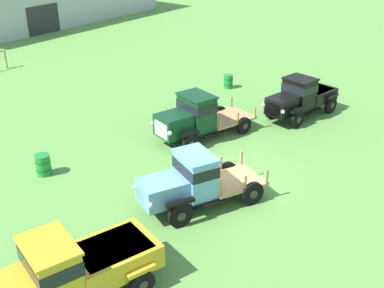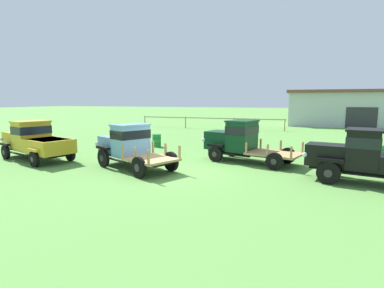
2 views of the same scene
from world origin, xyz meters
name	(u,v)px [view 2 (image 2 of 2)]	position (x,y,z in m)	size (l,w,h in m)	color
ground_plane	(177,172)	(0.00, 0.00, 0.00)	(240.00, 240.00, 0.00)	#5B9342
paddock_fence	(210,120)	(-4.64, 20.41, 0.99)	(16.52, 0.56, 1.30)	#997F60
vintage_truck_foreground_near	(35,141)	(-8.31, -0.01, 1.04)	(5.50, 3.19, 2.09)	black
vintage_truck_second_in_line	(128,145)	(-2.56, 0.12, 1.10)	(4.95, 3.45, 2.09)	black
vintage_truck_midrow_center	(239,140)	(2.12, 3.44, 1.12)	(5.32, 3.10, 2.17)	black
vintage_truck_far_side	(368,156)	(7.58, 0.73, 1.08)	(4.76, 2.50, 2.12)	black
oil_drum_beside_row	(157,140)	(-4.20, 6.31, 0.44)	(0.62, 0.62, 0.88)	#1E7F33
oil_drum_near_fence	(380,153)	(9.14, 6.10, 0.41)	(0.56, 0.56, 0.82)	#1E7F33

